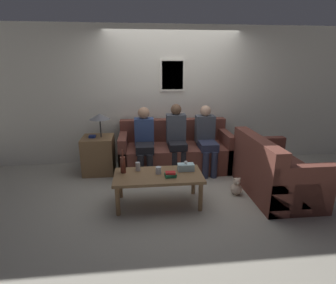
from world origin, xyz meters
TOP-DOWN VIEW (x-y plane):
  - ground_plane at (0.00, 0.00)m, footprint 16.00×16.00m
  - wall_back at (0.00, 0.99)m, footprint 9.00×0.08m
  - couch_main at (0.00, 0.52)m, footprint 2.03×0.88m
  - couch_side at (1.36, -0.63)m, footprint 0.88×1.42m
  - coffee_table at (-0.40, -0.78)m, footprint 1.22×0.60m
  - side_table_with_lamp at (-1.39, 0.46)m, footprint 0.54×0.54m
  - wine_bottle at (-0.89, -0.67)m, footprint 0.08×0.08m
  - drinking_glass at (-0.40, -0.75)m, footprint 0.08×0.08m
  - book_stack at (-0.24, -0.88)m, footprint 0.16×0.13m
  - soda_can at (-0.68, -0.61)m, footprint 0.07×0.07m
  - tissue_box at (-0.00, -0.68)m, footprint 0.23×0.12m
  - person_left at (-0.57, 0.31)m, footprint 0.34×0.62m
  - person_middle at (0.01, 0.36)m, footprint 0.34×0.57m
  - person_right at (0.54, 0.33)m, footprint 0.34×0.63m
  - teddy_bear at (0.79, -0.63)m, footprint 0.17×0.17m

SIDE VIEW (x-z plane):
  - ground_plane at x=0.00m, z-range 0.00..0.00m
  - teddy_bear at x=0.79m, z-range -0.02..0.25m
  - couch_main at x=0.00m, z-range -0.13..0.76m
  - couch_side at x=1.36m, z-range -0.13..0.76m
  - side_table_with_lamp at x=-1.39m, z-range -0.17..0.92m
  - coffee_table at x=-0.40m, z-range 0.17..0.62m
  - book_stack at x=-0.24m, z-range 0.45..0.52m
  - drinking_glass at x=-0.40m, z-range 0.45..0.55m
  - tissue_box at x=0.00m, z-range 0.43..0.58m
  - soda_can at x=-0.68m, z-range 0.45..0.57m
  - wine_bottle at x=-0.89m, z-range 0.41..0.74m
  - person_right at x=0.54m, z-range 0.06..1.25m
  - person_left at x=-0.57m, z-range 0.06..1.25m
  - person_middle at x=0.01m, z-range 0.06..1.29m
  - wall_back at x=0.00m, z-range 0.00..2.60m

